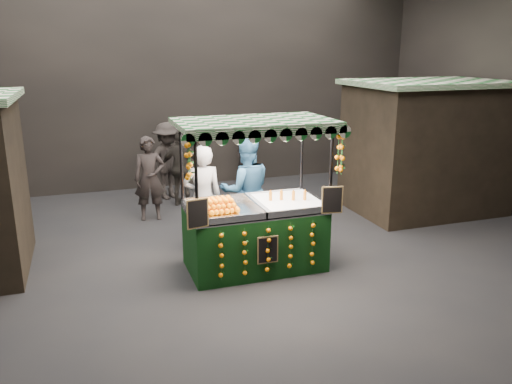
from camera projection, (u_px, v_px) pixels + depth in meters
name	position (u px, v px, depth m)	size (l,w,h in m)	color
ground	(237.00, 264.00, 7.84)	(12.00, 12.00, 0.00)	black
market_hall	(234.00, 34.00, 6.92)	(12.10, 10.10, 5.05)	black
neighbour_stall_right	(425.00, 146.00, 10.21)	(3.00, 2.20, 2.60)	black
juice_stall	(256.00, 224.00, 7.53)	(2.30, 1.35, 2.23)	black
vendor_grey	(203.00, 198.00, 8.21)	(0.65, 0.44, 1.74)	gray
vendor_blue	(246.00, 190.00, 8.52)	(0.95, 0.77, 1.82)	navy
shopper_0	(150.00, 178.00, 9.72)	(0.62, 0.44, 1.61)	#282221
shopper_1	(371.00, 153.00, 11.77)	(1.08, 1.07, 1.76)	black
shopper_2	(182.00, 168.00, 10.61)	(1.01, 0.75, 1.59)	#282420
shopper_3	(168.00, 161.00, 11.09)	(1.25, 1.04, 1.68)	#2C2624
shopper_5	(369.00, 151.00, 12.43)	(1.38, 1.37, 1.59)	#272420
shopper_6	(245.00, 152.00, 12.31)	(0.49, 0.64, 1.57)	#2E2725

